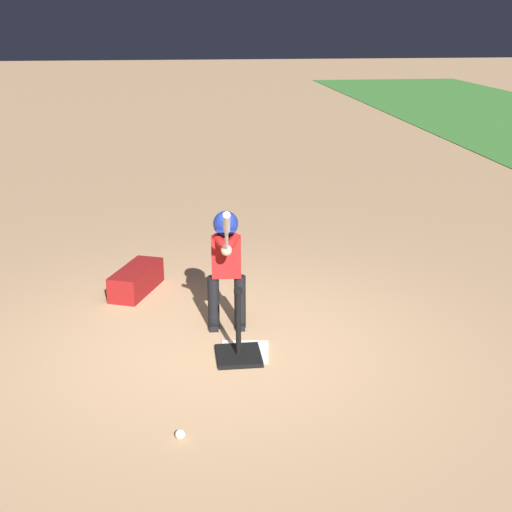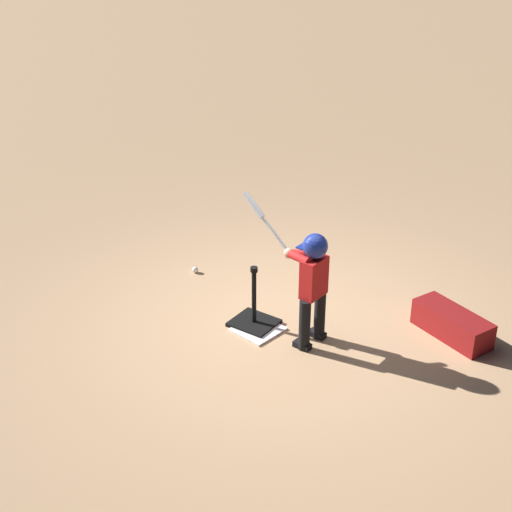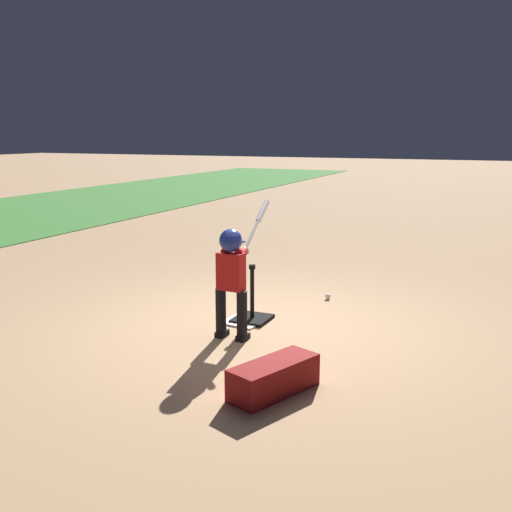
{
  "view_description": "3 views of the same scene",
  "coord_description": "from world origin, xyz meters",
  "px_view_note": "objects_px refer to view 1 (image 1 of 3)",
  "views": [
    {
      "loc": [
        6.0,
        -0.34,
        2.96
      ],
      "look_at": [
        -0.08,
        0.39,
        0.88
      ],
      "focal_mm": 50.0,
      "sensor_mm": 36.0,
      "label": 1
    },
    {
      "loc": [
        -3.48,
        5.37,
        3.96
      ],
      "look_at": [
        0.25,
        0.08,
        0.74
      ],
      "focal_mm": 50.0,
      "sensor_mm": 36.0,
      "label": 2
    },
    {
      "loc": [
        -6.01,
        -2.55,
        2.18
      ],
      "look_at": [
        -0.15,
        0.0,
        0.86
      ],
      "focal_mm": 42.0,
      "sensor_mm": 36.0,
      "label": 3
    }
  ],
  "objects_px": {
    "batter_child": "(226,256)",
    "equipment_bag": "(136,280)",
    "baseball": "(180,434)",
    "batting_tee": "(239,349)"
  },
  "relations": [
    {
      "from": "batter_child",
      "to": "equipment_bag",
      "type": "bearing_deg",
      "value": -140.62
    },
    {
      "from": "batter_child",
      "to": "equipment_bag",
      "type": "relative_size",
      "value": 1.69
    },
    {
      "from": "baseball",
      "to": "batting_tee",
      "type": "bearing_deg",
      "value": 156.12
    },
    {
      "from": "baseball",
      "to": "equipment_bag",
      "type": "height_order",
      "value": "equipment_bag"
    },
    {
      "from": "batting_tee",
      "to": "batter_child",
      "type": "bearing_deg",
      "value": -175.23
    },
    {
      "from": "batter_child",
      "to": "equipment_bag",
      "type": "xyz_separation_m",
      "value": [
        -1.13,
        -0.93,
        -0.63
      ]
    },
    {
      "from": "batting_tee",
      "to": "equipment_bag",
      "type": "xyz_separation_m",
      "value": [
        -1.76,
        -0.98,
        0.05
      ]
    },
    {
      "from": "batter_child",
      "to": "baseball",
      "type": "relative_size",
      "value": 19.23
    },
    {
      "from": "batting_tee",
      "to": "baseball",
      "type": "height_order",
      "value": "batting_tee"
    },
    {
      "from": "batting_tee",
      "to": "equipment_bag",
      "type": "height_order",
      "value": "batting_tee"
    }
  ]
}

